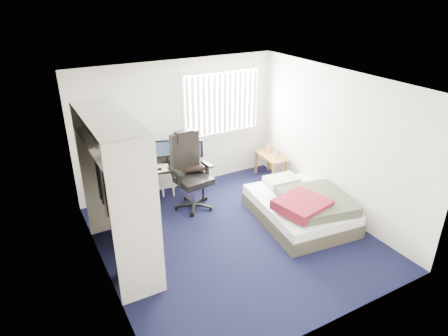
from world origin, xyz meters
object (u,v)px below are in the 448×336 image
office_chair (191,179)px  bed (301,207)px  desk (165,162)px  nightstand (271,158)px

office_chair → bed: office_chair is taller
desk → bed: desk is taller
desk → office_chair: 0.61m
office_chair → bed: 2.01m
desk → office_chair: (0.29, -0.49, -0.21)m
office_chair → bed: (1.42, -1.39, -0.28)m
office_chair → nightstand: (1.92, 0.22, -0.07)m
desk → office_chair: size_ratio=1.12×
office_chair → nightstand: bearing=6.4°
desk → bed: (1.71, -1.88, -0.48)m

